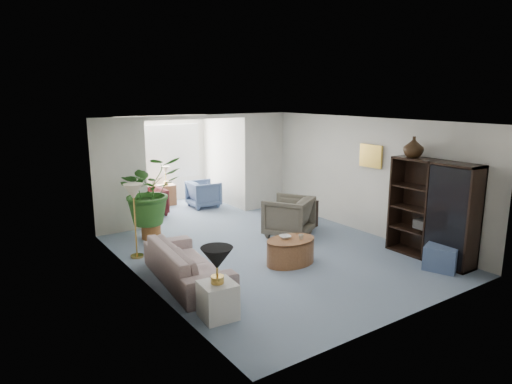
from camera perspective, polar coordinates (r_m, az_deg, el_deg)
floor at (r=8.66m, az=2.26°, el=-7.84°), size 6.00×6.00×0.00m
sunroom_floor at (r=12.05m, az=-9.44°, el=-2.17°), size 2.60×2.60×0.00m
back_pier_left at (r=10.11m, az=-16.81°, el=1.93°), size 1.20×0.12×2.50m
back_pier_right at (r=11.80m, az=1.05°, el=3.88°), size 1.20×0.12×2.50m
back_header at (r=10.69m, az=-7.37°, el=9.38°), size 2.60×0.12×0.10m
window_pane at (r=12.76m, az=-11.72°, el=4.95°), size 2.20×0.02×1.50m
window_blinds at (r=12.73m, az=-11.67°, el=4.94°), size 2.20×0.02×1.50m
framed_picture at (r=9.81m, az=14.36°, el=4.44°), size 0.04×0.50×0.40m
sofa at (r=7.45m, az=-8.69°, el=-8.84°), size 1.01×2.18×0.62m
end_table at (r=6.29m, az=-4.85°, el=-13.47°), size 0.50×0.50×0.50m
table_lamp at (r=6.05m, az=-4.95°, el=-8.34°), size 0.44×0.44×0.30m
floor_lamp at (r=8.44m, az=-15.23°, el=0.05°), size 0.36×0.36×0.28m
coffee_table at (r=8.16m, az=4.39°, el=-7.47°), size 1.17×1.17×0.45m
coffee_bowl at (r=8.12m, az=3.70°, el=-5.68°), size 0.25×0.25×0.05m
coffee_cup at (r=8.09m, az=5.70°, el=-5.66°), size 0.11×0.11×0.09m
wingback_chair at (r=9.64m, az=4.13°, el=-3.09°), size 1.26×1.27×0.85m
side_table_dark at (r=10.33m, az=6.13°, el=-2.77°), size 0.58×0.50×0.61m
entertainment_cabinet at (r=8.76m, az=21.38°, el=-2.20°), size 0.44×1.64×1.83m
cabinet_urn at (r=8.85m, az=19.28°, el=5.39°), size 0.37×0.37×0.38m
ottoman at (r=8.52m, az=22.39°, el=-7.63°), size 0.68×0.68×0.42m
plant_pot at (r=9.77m, az=-13.09°, el=-4.80°), size 0.40×0.40×0.32m
house_plant at (r=9.55m, az=-13.34°, el=0.22°), size 1.28×1.11×1.43m
sunroom_chair_blue at (r=12.17m, az=-6.62°, el=-0.23°), size 0.81×0.79×0.70m
sunroom_chair_maroon at (r=11.57m, az=-13.19°, el=-1.21°), size 0.78×0.76×0.67m
sunroom_table at (r=12.54m, az=-11.24°, el=-0.36°), size 0.47×0.38×0.56m
shelf_clutter at (r=8.62m, az=21.94°, el=-1.27°), size 0.30×0.71×1.06m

